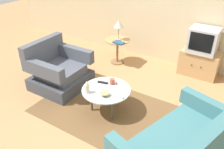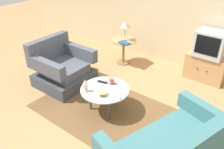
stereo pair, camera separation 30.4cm
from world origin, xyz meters
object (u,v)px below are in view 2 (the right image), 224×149
(side_table, at_px, (124,46))
(tv_remote_dark, at_px, (103,82))
(bowl, at_px, (102,94))
(mug, at_px, (112,81))
(tv_stand, at_px, (205,67))
(book, at_px, (124,43))
(television, at_px, (211,44))
(armchair, at_px, (62,69))
(table_lamp, at_px, (125,25))
(tv_remote_silver, at_px, (116,97))
(coffee_table, at_px, (105,91))
(vase, at_px, (85,86))

(side_table, xyz_separation_m, tv_remote_dark, (0.61, -1.47, 0.02))
(bowl, bearing_deg, mug, 102.23)
(mug, distance_m, tv_remote_dark, 0.17)
(tv_stand, relative_size, bowl, 4.93)
(tv_stand, distance_m, book, 1.71)
(television, bearing_deg, mug, -117.49)
(side_table, xyz_separation_m, book, (0.14, -0.18, 0.17))
(tv_stand, distance_m, television, 0.51)
(armchair, relative_size, television, 1.81)
(table_lamp, relative_size, book, 1.71)
(armchair, bearing_deg, television, 129.81)
(armchair, distance_m, book, 1.41)
(television, bearing_deg, side_table, -166.51)
(mug, bearing_deg, armchair, -178.90)
(side_table, relative_size, tv_remote_silver, 3.70)
(television, bearing_deg, coffee_table, -115.23)
(television, bearing_deg, bowl, -111.99)
(armchair, relative_size, book, 3.80)
(armchair, bearing_deg, tv_remote_dark, 87.15)
(tv_stand, height_order, table_lamp, table_lamp)
(side_table, distance_m, tv_remote_dark, 1.59)
(armchair, distance_m, mug, 1.21)
(tv_stand, bearing_deg, bowl, -111.80)
(mug, relative_size, bowl, 0.85)
(armchair, bearing_deg, book, 154.40)
(armchair, distance_m, vase, 1.10)
(bowl, distance_m, tv_remote_dark, 0.36)
(tv_remote_silver, bearing_deg, book, 119.96)
(vase, bearing_deg, tv_remote_dark, 82.82)
(table_lamp, xyz_separation_m, mug, (0.74, -1.41, -0.44))
(mug, bearing_deg, coffee_table, -89.65)
(side_table, height_order, vase, vase)
(mug, bearing_deg, bowl, -77.77)
(television, relative_size, mug, 4.08)
(table_lamp, xyz_separation_m, vase, (0.54, -1.83, -0.38))
(tv_stand, bearing_deg, television, -90.00)
(side_table, height_order, television, television)
(bowl, bearing_deg, tv_remote_dark, 128.59)
(armchair, xyz_separation_m, tv_remote_silver, (1.48, -0.23, 0.12))
(vase, distance_m, bowl, 0.29)
(armchair, height_order, table_lamp, table_lamp)
(tv_stand, relative_size, book, 2.97)
(vase, xyz_separation_m, book, (-0.43, 1.65, 0.06))
(armchair, height_order, mug, armchair)
(television, distance_m, book, 1.68)
(armchair, height_order, vase, armchair)
(table_lamp, bearing_deg, coffee_table, -65.23)
(mug, height_order, tv_remote_dark, mug)
(coffee_table, height_order, tv_stand, tv_stand)
(television, xyz_separation_m, tv_remote_silver, (-0.67, -2.07, -0.34))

